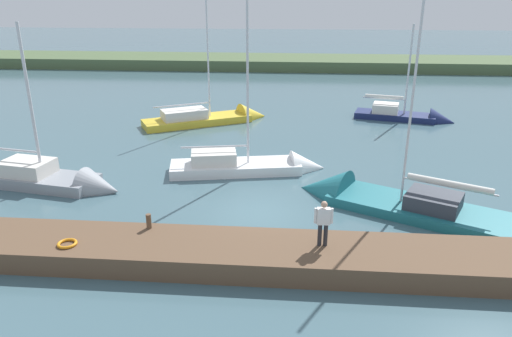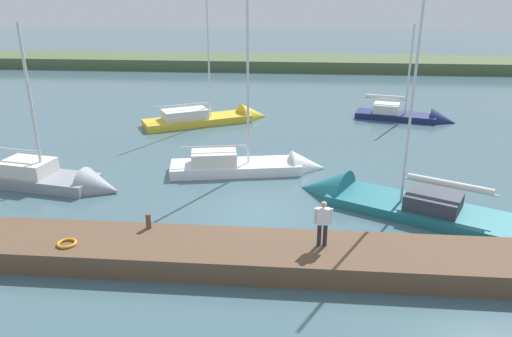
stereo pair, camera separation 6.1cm
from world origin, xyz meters
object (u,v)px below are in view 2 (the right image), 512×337
at_px(sailboat_far_left, 216,119).
at_px(sailboat_far_right, 374,202).
at_px(sailboat_inner_slip, 57,182).
at_px(life_ring_buoy, 67,243).
at_px(sailboat_behind_pier, 411,118).
at_px(mooring_post_near, 148,221).
at_px(sailboat_outer_mooring, 257,168).
at_px(person_on_dock, 323,221).

distance_m(sailboat_far_left, sailboat_far_right, 16.04).
relative_size(sailboat_inner_slip, sailboat_far_right, 0.74).
height_order(life_ring_buoy, sailboat_behind_pier, sailboat_behind_pier).
bearing_deg(mooring_post_near, sailboat_far_right, -152.74).
relative_size(mooring_post_near, sailboat_behind_pier, 0.07).
distance_m(sailboat_outer_mooring, sailboat_far_right, 6.53).
bearing_deg(sailboat_inner_slip, person_on_dock, -16.03).
bearing_deg(sailboat_inner_slip, sailboat_outer_mooring, 27.20).
height_order(sailboat_far_left, sailboat_far_right, sailboat_far_right).
bearing_deg(person_on_dock, sailboat_outer_mooring, -164.69).
height_order(life_ring_buoy, person_on_dock, person_on_dock).
xyz_separation_m(mooring_post_near, sailboat_far_right, (-8.67, -4.47, -0.95)).
bearing_deg(life_ring_buoy, mooring_post_near, -149.12).
bearing_deg(sailboat_outer_mooring, life_ring_buoy, -131.37).
bearing_deg(person_on_dock, mooring_post_near, -99.73).
bearing_deg(life_ring_buoy, sailboat_far_left, -95.66).
bearing_deg(person_on_dock, life_ring_buoy, -88.26).
bearing_deg(sailboat_far_right, sailboat_inner_slip, 24.25).
xyz_separation_m(sailboat_far_right, sailboat_behind_pier, (-4.71, -14.89, 0.06)).
height_order(mooring_post_near, sailboat_inner_slip, sailboat_inner_slip).
bearing_deg(mooring_post_near, life_ring_buoy, 30.88).
bearing_deg(sailboat_behind_pier, mooring_post_near, -110.64).
bearing_deg(mooring_post_near, sailboat_inner_slip, -40.45).
height_order(sailboat_outer_mooring, person_on_dock, sailboat_outer_mooring).
relative_size(sailboat_outer_mooring, sailboat_behind_pier, 1.23).
bearing_deg(sailboat_inner_slip, life_ring_buoy, -51.14).
bearing_deg(sailboat_behind_pier, life_ring_buoy, -113.17).
bearing_deg(mooring_post_near, sailboat_far_left, -88.37).
height_order(sailboat_far_right, sailboat_behind_pier, sailboat_far_right).
relative_size(sailboat_far_right, sailboat_behind_pier, 1.50).
height_order(mooring_post_near, sailboat_far_left, sailboat_far_left).
xyz_separation_m(mooring_post_near, sailboat_far_left, (0.50, -17.63, -0.85)).
bearing_deg(sailboat_behind_pier, sailboat_far_left, -158.90).
height_order(life_ring_buoy, sailboat_outer_mooring, sailboat_outer_mooring).
distance_m(sailboat_far_left, sailboat_inner_slip, 13.64).
relative_size(sailboat_outer_mooring, sailboat_far_left, 0.90).
distance_m(life_ring_buoy, sailboat_inner_slip, 7.57).
height_order(sailboat_outer_mooring, sailboat_behind_pier, sailboat_outer_mooring).
distance_m(sailboat_outer_mooring, sailboat_inner_slip, 9.74).
bearing_deg(life_ring_buoy, person_on_dock, -175.32).
bearing_deg(sailboat_far_left, mooring_post_near, -116.86).
height_order(sailboat_behind_pier, person_on_dock, sailboat_behind_pier).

